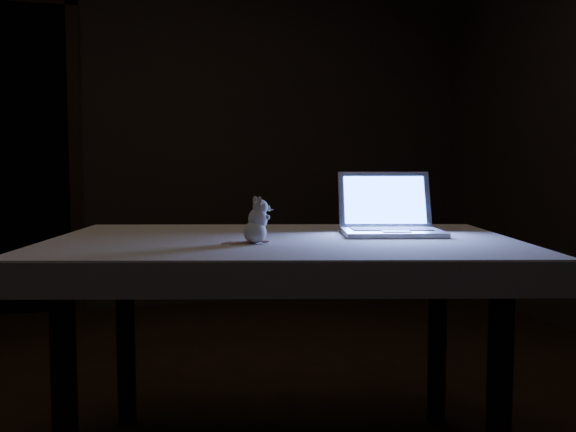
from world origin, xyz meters
name	(u,v)px	position (x,y,z in m)	size (l,w,h in m)	color
back_wall	(166,122)	(0.00, 2.50, 1.30)	(4.50, 0.04, 2.60)	black
table	(282,353)	(0.11, -0.11, 0.37)	(1.39, 0.90, 0.75)	black
tablecloth	(299,253)	(0.16, -0.14, 0.71)	(1.49, 0.99, 0.09)	beige
laptop	(393,202)	(0.49, -0.13, 0.87)	(0.33, 0.29, 0.23)	#B5B5BA
plush_mouse	(255,220)	(-0.01, -0.23, 0.82)	(0.10, 0.10, 0.14)	silver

